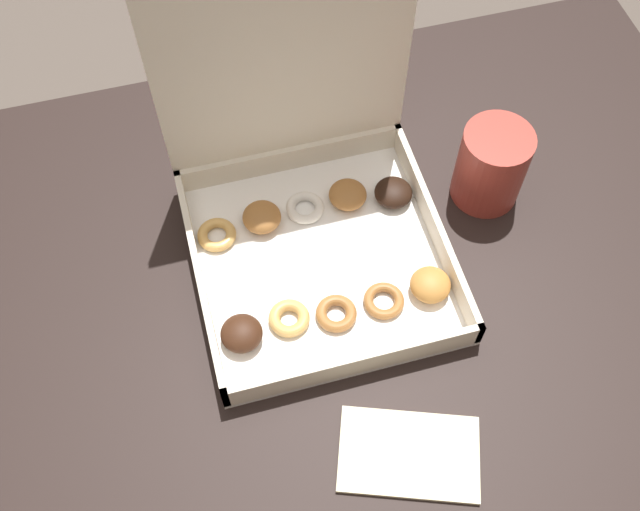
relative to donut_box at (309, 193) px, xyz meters
The scene contains 5 objects.
ground_plane 0.82m from the donut_box, 80.28° to the right, with size 8.00×8.00×0.00m, color #564C44.
dining_table 0.21m from the donut_box, 80.28° to the right, with size 1.10×0.84×0.73m.
donut_box is the anchor object (origin of this frame).
coffee_mug 0.23m from the donut_box, ahead, with size 0.09×0.09×0.11m.
paper_napkin 0.32m from the donut_box, 84.70° to the right, with size 0.17×0.14×0.01m.
Camera 1 is at (-0.14, -0.39, 1.54)m, focal length 42.00 mm.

